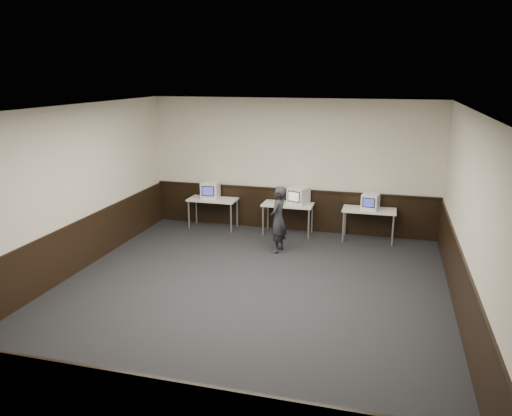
{
  "coord_description": "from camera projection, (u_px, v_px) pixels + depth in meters",
  "views": [
    {
      "loc": [
        2.27,
        -7.69,
        3.76
      ],
      "look_at": [
        -0.25,
        1.6,
        1.15
      ],
      "focal_mm": 35.0,
      "sensor_mm": 36.0,
      "label": 1
    }
  ],
  "objects": [
    {
      "name": "floor",
      "position": [
        246.0,
        295.0,
        8.72
      ],
      "size": [
        8.0,
        8.0,
        0.0
      ],
      "primitive_type": "plane",
      "color": "black",
      "rests_on": "ground"
    },
    {
      "name": "ceiling",
      "position": [
        245.0,
        110.0,
        7.88
      ],
      "size": [
        8.0,
        8.0,
        0.0
      ],
      "primitive_type": "plane",
      "rotation": [
        3.14,
        0.0,
        0.0
      ],
      "color": "white",
      "rests_on": "back_wall"
    },
    {
      "name": "back_wall",
      "position": [
        292.0,
        166.0,
        12.03
      ],
      "size": [
        7.0,
        0.0,
        7.0
      ],
      "primitive_type": "plane",
      "rotation": [
        1.57,
        0.0,
        0.0
      ],
      "color": "silver",
      "rests_on": "ground"
    },
    {
      "name": "front_wall",
      "position": [
        123.0,
        316.0,
        4.57
      ],
      "size": [
        7.0,
        0.0,
        7.0
      ],
      "primitive_type": "plane",
      "rotation": [
        -1.57,
        0.0,
        0.0
      ],
      "color": "silver",
      "rests_on": "ground"
    },
    {
      "name": "left_wall",
      "position": [
        63.0,
        194.0,
        9.18
      ],
      "size": [
        0.0,
        8.0,
        8.0
      ],
      "primitive_type": "plane",
      "rotation": [
        1.57,
        0.0,
        1.57
      ],
      "color": "silver",
      "rests_on": "ground"
    },
    {
      "name": "right_wall",
      "position": [
        471.0,
        223.0,
        7.42
      ],
      "size": [
        0.0,
        8.0,
        8.0
      ],
      "primitive_type": "plane",
      "rotation": [
        1.57,
        0.0,
        -1.57
      ],
      "color": "silver",
      "rests_on": "ground"
    },
    {
      "name": "wainscot_back",
      "position": [
        291.0,
        210.0,
        12.3
      ],
      "size": [
        6.98,
        0.04,
        1.0
      ],
      "primitive_type": "cube",
      "color": "black",
      "rests_on": "back_wall"
    },
    {
      "name": "wainscot_left",
      "position": [
        70.0,
        251.0,
        9.46
      ],
      "size": [
        0.04,
        7.98,
        1.0
      ],
      "primitive_type": "cube",
      "color": "black",
      "rests_on": "left_wall"
    },
    {
      "name": "wainscot_right",
      "position": [
        461.0,
        291.0,
        7.71
      ],
      "size": [
        0.04,
        7.98,
        1.0
      ],
      "primitive_type": "cube",
      "color": "black",
      "rests_on": "right_wall"
    },
    {
      "name": "wainscot_rail",
      "position": [
        291.0,
        189.0,
        12.14
      ],
      "size": [
        6.98,
        0.06,
        0.04
      ],
      "primitive_type": "cube",
      "color": "black",
      "rests_on": "wainscot_back"
    },
    {
      "name": "desk_left",
      "position": [
        213.0,
        201.0,
        12.37
      ],
      "size": [
        1.2,
        0.6,
        0.75
      ],
      "color": "silver",
      "rests_on": "ground"
    },
    {
      "name": "desk_center",
      "position": [
        288.0,
        207.0,
        11.89
      ],
      "size": [
        1.2,
        0.6,
        0.75
      ],
      "color": "silver",
      "rests_on": "ground"
    },
    {
      "name": "desk_right",
      "position": [
        369.0,
        212.0,
        11.42
      ],
      "size": [
        1.2,
        0.6,
        0.75
      ],
      "color": "silver",
      "rests_on": "ground"
    },
    {
      "name": "emac_left",
      "position": [
        210.0,
        190.0,
        12.35
      ],
      "size": [
        0.45,
        0.48,
        0.42
      ],
      "rotation": [
        0.0,
        0.0,
        0.09
      ],
      "color": "white",
      "rests_on": "desk_left"
    },
    {
      "name": "emac_center",
      "position": [
        298.0,
        196.0,
        11.78
      ],
      "size": [
        0.54,
        0.55,
        0.42
      ],
      "rotation": [
        0.0,
        0.0,
        -0.35
      ],
      "color": "white",
      "rests_on": "desk_center"
    },
    {
      "name": "emac_right",
      "position": [
        370.0,
        202.0,
        11.33
      ],
      "size": [
        0.43,
        0.44,
        0.37
      ],
      "rotation": [
        0.0,
        0.0,
        -0.17
      ],
      "color": "white",
      "rests_on": "desk_right"
    },
    {
      "name": "person",
      "position": [
        278.0,
        219.0,
        10.68
      ],
      "size": [
        0.42,
        0.58,
        1.45
      ],
      "primitive_type": "imported",
      "rotation": [
        0.0,
        0.0,
        -1.72
      ],
      "color": "#222227",
      "rests_on": "ground"
    }
  ]
}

